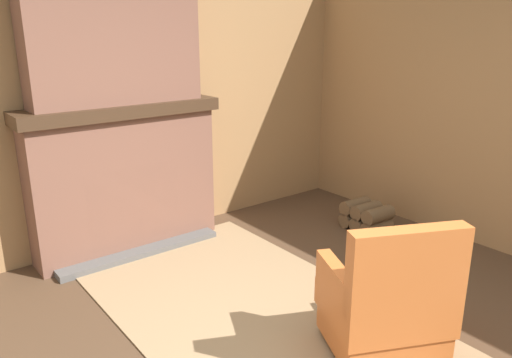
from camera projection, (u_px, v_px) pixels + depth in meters
name	position (u px, v px, depth m)	size (l,w,h in m)	color
wood_panel_wall_left	(110.00, 104.00, 4.52)	(0.06, 5.96, 2.67)	#9E7247
fireplace_hearth	(126.00, 179.00, 4.56)	(0.56, 1.79, 1.37)	brown
chimney_breast	(113.00, 27.00, 4.17)	(0.31, 1.49, 1.29)	brown
area_rug	(286.00, 335.00, 3.39)	(3.82, 1.73, 0.01)	#997A56
armchair	(387.00, 306.00, 3.09)	(0.85, 0.90, 0.95)	#C6662D
firewood_stack	(366.00, 216.00, 5.12)	(0.48, 0.36, 0.29)	brown
oil_lamp_vase	(50.00, 96.00, 4.02)	(0.11, 0.11, 0.31)	#99B29E
storage_case	(181.00, 91.00, 4.75)	(0.16, 0.22, 0.12)	black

